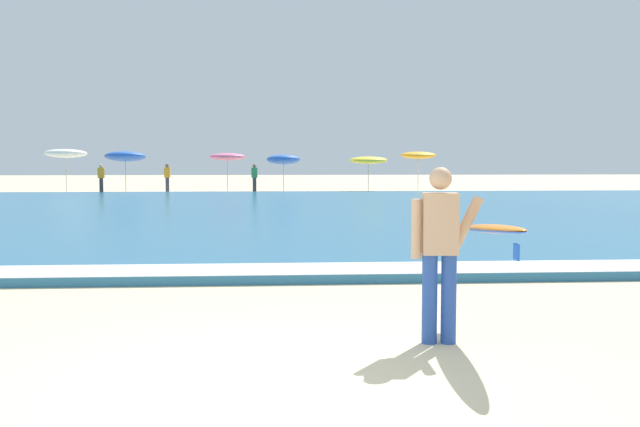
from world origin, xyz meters
The scene contains 13 objects.
ground_plane centered at (0.00, 0.00, 0.00)m, with size 160.00×160.00×0.00m, color beige.
sea centered at (0.00, 18.63, 0.07)m, with size 120.00×28.00×0.14m, color teal.
surf_foam centered at (0.00, 5.23, 0.15)m, with size 120.00×1.20×0.01m, color white.
surfer_with_board centered at (2.01, 1.17, 1.03)m, with size 1.01×2.32×1.73m.
beach_umbrella_0 centered at (-11.07, 35.24, 2.14)m, with size 2.30×2.32×2.44m.
beach_umbrella_1 centered at (-7.72, 34.60, 1.97)m, with size 2.19×2.23×2.34m.
beach_umbrella_2 centered at (-2.20, 34.47, 1.96)m, with size 1.97×1.98×2.18m.
beach_umbrella_3 centered at (0.85, 34.23, 1.81)m, with size 1.82×1.86×2.13m.
beach_umbrella_4 centered at (5.47, 33.75, 1.77)m, with size 2.07×2.08×1.98m.
beach_umbrella_5 centered at (8.77, 36.47, 2.06)m, with size 2.07×2.08×2.30m.
beachgoer_near_row_left centered at (-0.71, 33.27, 0.84)m, with size 0.32×0.20×1.58m.
beachgoer_near_row_mid centered at (-5.42, 34.15, 0.84)m, with size 0.32×0.20×1.58m.
beachgoer_near_row_right centered at (-8.71, 33.16, 0.84)m, with size 0.32×0.20×1.58m.
Camera 1 is at (0.14, -5.78, 1.80)m, focal length 41.01 mm.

